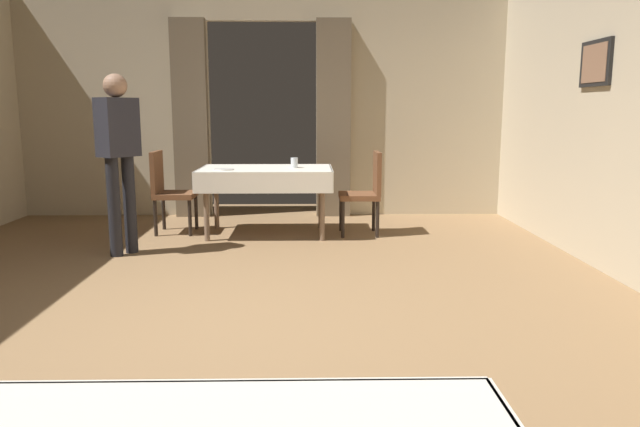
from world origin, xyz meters
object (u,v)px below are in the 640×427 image
Objects in this scene: plate_mid_a at (224,169)px; glass_mid_b at (294,163)px; chair_mid_left at (168,188)px; person_waiter_by_doorway at (119,149)px; dining_table_mid at (266,175)px; chair_mid_right at (366,189)px.

glass_mid_b is (0.75, 0.21, 0.05)m from plate_mid_a.
person_waiter_by_doorway is at bearing -101.38° from chair_mid_left.
glass_mid_b reaches higher than dining_table_mid.
chair_mid_left is 0.78m from plate_mid_a.
chair_mid_right is at bearing -1.25° from dining_table_mid.
plate_mid_a is at bearing -173.24° from chair_mid_right.
plate_mid_a is (-1.56, -0.18, 0.24)m from chair_mid_right.
person_waiter_by_doorway reaches higher than chair_mid_right.
dining_table_mid is at bearing 25.49° from plate_mid_a.
chair_mid_left is at bearing 155.58° from plate_mid_a.
plate_mid_a is at bearing -164.40° from glass_mid_b.
chair_mid_left is 1.47m from glass_mid_b.
chair_mid_left is 1.16m from person_waiter_by_doorway.
plate_mid_a is 1.17m from person_waiter_by_doorway.
chair_mid_left is 8.19× the size of glass_mid_b.
plate_mid_a is (-0.44, -0.21, 0.09)m from dining_table_mid.
chair_mid_right reaches higher than plate_mid_a.
chair_mid_left reaches higher than dining_table_mid.
person_waiter_by_doorway reaches higher than plate_mid_a.
chair_mid_right is 0.86m from glass_mid_b.
chair_mid_left is at bearing 78.62° from person_waiter_by_doorway.
dining_table_mid is 1.58× the size of chair_mid_right.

